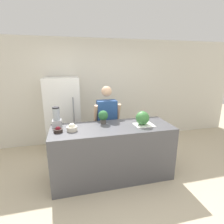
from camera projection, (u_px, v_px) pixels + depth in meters
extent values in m
plane|color=beige|center=(118.00, 189.00, 2.88)|extent=(14.00, 14.00, 0.00)
cube|color=silver|center=(97.00, 92.00, 4.49)|extent=(8.00, 0.06, 2.60)
cube|color=#4C4C51|center=(113.00, 152.00, 3.11)|extent=(2.08, 0.76, 0.96)
cube|color=white|center=(64.00, 115.00, 4.05)|extent=(0.75, 0.69, 1.71)
cylinder|color=gray|center=(74.00, 111.00, 3.71)|extent=(0.02, 0.02, 0.60)
cube|color=gray|center=(107.00, 143.00, 3.70)|extent=(0.29, 0.18, 0.76)
cube|color=#284C8C|center=(107.00, 114.00, 3.53)|extent=(0.39, 0.22, 0.54)
sphere|color=#DBAD89|center=(107.00, 91.00, 3.41)|extent=(0.21, 0.21, 0.21)
cylinder|color=#DBAD89|center=(96.00, 115.00, 3.44)|extent=(0.07, 0.22, 0.45)
cylinder|color=#DBAD89|center=(118.00, 114.00, 3.54)|extent=(0.07, 0.22, 0.45)
cube|color=white|center=(144.00, 125.00, 3.04)|extent=(0.33, 0.27, 0.01)
sphere|color=#3D7F3D|center=(142.00, 118.00, 3.02)|extent=(0.24, 0.24, 0.24)
cylinder|color=#2D231E|center=(58.00, 131.00, 2.73)|extent=(0.14, 0.14, 0.05)
sphere|color=maroon|center=(58.00, 129.00, 2.73)|extent=(0.08, 0.08, 0.08)
cylinder|color=beige|center=(72.00, 129.00, 2.79)|extent=(0.17, 0.17, 0.07)
sphere|color=white|center=(72.00, 127.00, 2.78)|extent=(0.11, 0.11, 0.11)
cube|color=#B7B7BC|center=(57.00, 123.00, 2.97)|extent=(0.15, 0.15, 0.12)
cylinder|color=#99A3AD|center=(56.00, 114.00, 2.93)|extent=(0.12, 0.12, 0.20)
cylinder|color=black|center=(56.00, 108.00, 2.90)|extent=(0.11, 0.11, 0.02)
cylinder|color=#514C47|center=(103.00, 121.00, 3.13)|extent=(0.10, 0.10, 0.08)
sphere|color=#2D6B38|center=(103.00, 115.00, 3.10)|extent=(0.18, 0.18, 0.18)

